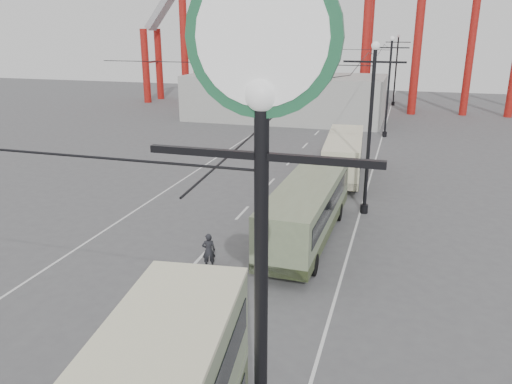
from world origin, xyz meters
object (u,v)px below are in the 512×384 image
(lamp_post_near, at_px, (261,188))
(pedestrian, at_px, (209,251))
(single_decker_green, at_px, (307,208))
(single_decker_cream, at_px, (344,155))

(lamp_post_near, relative_size, pedestrian, 6.80)
(single_decker_green, bearing_deg, single_decker_cream, 89.84)
(single_decker_green, height_order, single_decker_cream, single_decker_green)
(pedestrian, bearing_deg, single_decker_green, -153.33)
(single_decker_cream, relative_size, pedestrian, 5.97)
(single_decker_green, distance_m, pedestrian, 5.51)
(lamp_post_near, distance_m, single_decker_cream, 28.55)
(lamp_post_near, xyz_separation_m, single_decker_green, (-2.37, 16.30, -6.19))
(lamp_post_near, relative_size, single_decker_cream, 1.14)
(single_decker_cream, bearing_deg, lamp_post_near, -89.95)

